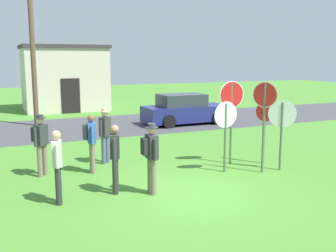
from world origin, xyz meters
TOP-DOWN VIEW (x-y plane):
  - ground_plane at (0.00, 0.00)m, footprint 80.00×80.00m
  - street_asphalt at (0.00, 10.51)m, footprint 60.00×6.40m
  - building_background at (0.11, 17.83)m, footprint 5.21×4.38m
  - utility_pole at (-2.27, 11.91)m, footprint 1.80×0.24m
  - parked_car_on_street at (4.67, 9.46)m, footprint 4.30×2.02m
  - stop_sign_leaning_left at (2.85, 0.71)m, footprint 0.41×0.62m
  - stop_sign_low_front at (3.52, 1.55)m, footprint 0.30×0.59m
  - stop_sign_center_cluster at (2.55, 1.94)m, footprint 0.84×0.10m
  - stop_sign_rear_left at (1.89, 1.21)m, footprint 0.76×0.07m
  - stop_sign_rear_right at (3.49, 0.71)m, footprint 0.63×0.51m
  - person_in_teal at (-1.54, 0.72)m, footprint 0.32×0.54m
  - person_with_sunhat at (-0.76, 0.31)m, footprint 0.40×0.57m
  - person_in_dark_shirt at (-1.67, 2.70)m, footprint 0.39×0.57m
  - person_on_left at (-2.92, 0.55)m, footprint 0.27×0.57m
  - person_near_signs at (-3.02, 2.94)m, footprint 0.48×0.48m
  - person_holding_notes at (-1.02, 3.57)m, footprint 0.44×0.42m

SIDE VIEW (x-z plane):
  - ground_plane at x=0.00m, z-range 0.00..0.00m
  - street_asphalt at x=0.00m, z-range 0.00..0.01m
  - parked_car_on_street at x=4.67m, z-range -0.07..1.44m
  - person_in_teal at x=-1.54m, z-range 0.11..1.80m
  - person_on_left at x=-2.92m, z-range 0.11..1.80m
  - person_in_dark_shirt at x=-1.67m, z-range 0.14..1.83m
  - person_holding_notes at x=-1.02m, z-range 0.12..1.85m
  - person_with_sunhat at x=-0.76m, z-range 0.14..1.88m
  - person_near_signs at x=-3.02m, z-range 0.14..1.88m
  - stop_sign_low_front at x=3.52m, z-range 0.33..2.29m
  - stop_sign_rear_left at x=1.89m, z-range 0.37..2.44m
  - stop_sign_rear_right at x=3.49m, z-range 0.38..2.46m
  - stop_sign_leaning_left at x=2.85m, z-range 0.47..3.09m
  - stop_sign_center_cluster at x=2.55m, z-range 0.50..3.09m
  - building_background at x=0.11m, z-range 0.01..4.11m
  - utility_pole at x=-2.27m, z-range 0.19..9.12m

